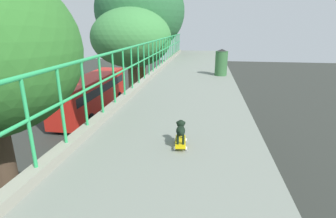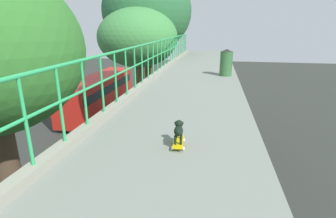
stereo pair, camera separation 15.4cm
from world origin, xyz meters
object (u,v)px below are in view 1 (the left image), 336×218
at_px(car_red_taxi_fifth, 64,180).
at_px(small_dog, 181,129).
at_px(city_bus, 92,92).
at_px(litter_bin, 221,62).
at_px(toy_skateboard, 181,142).

relative_size(car_red_taxi_fifth, small_dog, 11.31).
height_order(car_red_taxi_fifth, city_bus, city_bus).
xyz_separation_m(city_bus, small_dog, (9.86, -17.86, 4.24)).
height_order(city_bus, small_dog, small_dog).
bearing_deg(small_dog, litter_bin, 81.86).
bearing_deg(litter_bin, small_dog, -98.14).
distance_m(city_bus, litter_bin, 16.48).
relative_size(toy_skateboard, small_dog, 1.20).
distance_m(car_red_taxi_fifth, toy_skateboard, 10.13).
height_order(small_dog, litter_bin, litter_bin).
relative_size(car_red_taxi_fifth, city_bus, 0.40).
relative_size(car_red_taxi_fifth, litter_bin, 4.58).
height_order(city_bus, litter_bin, litter_bin).
bearing_deg(litter_bin, city_bus, 132.67).
relative_size(car_red_taxi_fifth, toy_skateboard, 9.43).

